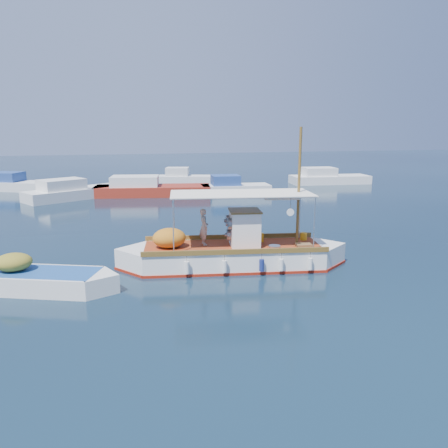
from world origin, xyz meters
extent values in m
plane|color=black|center=(0.00, 0.00, 0.00)|extent=(160.00, 160.00, 0.00)
cube|color=white|center=(-0.32, 0.61, 0.32)|extent=(7.18, 3.33, 1.01)
cube|color=white|center=(-3.73, 1.14, 0.32)|extent=(2.28, 2.28, 1.01)
cube|color=white|center=(3.10, 0.08, 0.32)|extent=(2.28, 2.28, 1.01)
cube|color=maroon|center=(-0.32, 0.61, 0.02)|extent=(7.28, 3.42, 0.17)
cube|color=#913516|center=(-0.32, 0.61, 0.81)|extent=(7.15, 3.15, 0.06)
cube|color=brown|center=(-0.14, 1.76, 0.92)|extent=(6.94, 1.16, 0.18)
cube|color=brown|center=(-0.50, -0.54, 0.92)|extent=(6.94, 1.16, 0.18)
cube|color=white|center=(0.14, 0.54, 1.52)|extent=(1.28, 1.35, 1.38)
cube|color=brown|center=(0.14, 0.54, 2.24)|extent=(1.38, 1.46, 0.06)
cylinder|color=slate|center=(-0.50, 0.34, 1.80)|extent=(0.27, 0.49, 0.46)
cylinder|color=slate|center=(-0.41, 0.92, 1.80)|extent=(0.27, 0.49, 0.46)
cylinder|color=slate|center=(-0.46, 0.63, 1.29)|extent=(0.27, 0.49, 0.46)
cylinder|color=brown|center=(2.23, 0.22, 3.13)|extent=(0.13, 0.13, 4.61)
cylinder|color=brown|center=(1.50, 0.33, 2.76)|extent=(1.65, 0.33, 0.07)
cylinder|color=silver|center=(-2.44, 1.96, 1.87)|extent=(0.05, 0.05, 2.07)
cylinder|color=silver|center=(-2.75, -0.04, 1.87)|extent=(0.05, 0.05, 2.07)
cylinder|color=silver|center=(2.75, 1.16, 1.87)|extent=(0.05, 0.05, 2.07)
cylinder|color=silver|center=(2.44, -0.84, 1.87)|extent=(0.05, 0.05, 2.07)
cube|color=silver|center=(0.00, 0.56, 2.92)|extent=(5.71, 3.02, 0.04)
ellipsoid|color=#C2731C|center=(-2.78, 0.99, 1.22)|extent=(1.44, 1.28, 0.77)
cube|color=orange|center=(0.94, 0.93, 1.01)|extent=(0.25, 0.20, 0.37)
cylinder|color=orange|center=(2.78, 0.78, 0.99)|extent=(0.32, 0.32, 0.31)
cube|color=brown|center=(2.36, -0.18, 0.88)|extent=(0.66, 0.50, 0.11)
cylinder|color=#B2B2B2|center=(1.15, -0.13, 0.88)|extent=(0.53, 0.53, 0.11)
cylinder|color=white|center=(1.54, -0.66, 2.33)|extent=(0.28, 0.07, 0.28)
cylinder|color=white|center=(-2.34, -0.38, 0.41)|extent=(0.21, 0.21, 0.44)
cylinder|color=navy|center=(0.39, -0.81, 0.41)|extent=(0.21, 0.21, 0.44)
cylinder|color=white|center=(2.22, -1.09, 0.41)|extent=(0.21, 0.21, 0.44)
imported|color=#A19485|center=(-1.39, 1.06, 1.57)|extent=(0.39, 0.56, 1.45)
cube|color=white|center=(-7.50, -0.22, 0.23)|extent=(4.56, 3.07, 0.83)
cube|color=white|center=(-5.52, -0.98, 0.23)|extent=(1.55, 1.55, 0.83)
cube|color=#204E93|center=(-7.50, -0.22, 0.63)|extent=(4.50, 2.90, 0.05)
ellipsoid|color=olive|center=(-8.19, 0.04, 0.95)|extent=(1.50, 1.37, 0.61)
cube|color=silver|center=(-7.51, 20.22, 0.30)|extent=(7.98, 6.14, 1.00)
cube|color=silver|center=(-8.52, 19.61, 1.20)|extent=(3.75, 3.38, 0.80)
cube|color=maroon|center=(-1.64, 20.25, 0.30)|extent=(9.63, 4.30, 1.00)
cube|color=silver|center=(-3.01, 20.48, 1.20)|extent=(4.06, 2.96, 0.80)
cube|color=silver|center=(5.11, 19.21, 0.30)|extent=(5.79, 2.62, 1.00)
cube|color=navy|center=(4.26, 19.27, 1.20)|extent=(2.39, 2.03, 0.80)
cube|color=silver|center=(16.13, 23.79, 0.30)|extent=(7.91, 3.29, 1.00)
cube|color=silver|center=(14.98, 23.89, 1.20)|extent=(3.27, 2.48, 0.80)
cube|color=silver|center=(-12.91, 26.16, 0.30)|extent=(6.58, 4.67, 1.00)
cube|color=navy|center=(-13.76, 26.54, 1.20)|extent=(3.06, 2.81, 0.80)
cube|color=silver|center=(2.27, 27.18, 0.30)|extent=(5.77, 3.39, 1.00)
cube|color=silver|center=(1.48, 27.39, 1.20)|extent=(2.55, 2.22, 0.80)
camera|label=1|loc=(-4.82, -15.42, 5.38)|focal=35.00mm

